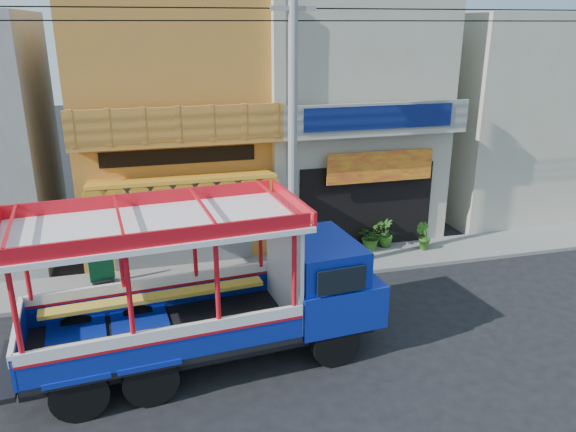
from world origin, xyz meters
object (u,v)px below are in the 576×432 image
at_px(green_sign, 102,269).
at_px(potted_plant_c, 385,233).
at_px(utility_pole, 298,109).
at_px(songthaew_truck, 228,286).
at_px(potted_plant_a, 370,236).
at_px(potted_plant_b, 423,236).

distance_m(green_sign, potted_plant_c, 9.07).
distance_m(utility_pole, songthaew_truck, 5.53).
distance_m(green_sign, potted_plant_a, 8.45).
relative_size(songthaew_truck, potted_plant_b, 9.17).
relative_size(utility_pole, potted_plant_b, 31.30).
bearing_deg(utility_pole, potted_plant_c, 22.01).
relative_size(green_sign, potted_plant_c, 1.13).
bearing_deg(potted_plant_a, potted_plant_b, -67.55).
height_order(utility_pole, potted_plant_a, utility_pole).
bearing_deg(potted_plant_c, utility_pole, -69.77).
bearing_deg(songthaew_truck, potted_plant_a, 41.86).
bearing_deg(songthaew_truck, potted_plant_b, 32.01).
xyz_separation_m(utility_pole, potted_plant_a, (2.86, 1.27, -4.44)).
bearing_deg(green_sign, utility_pole, -8.98).
height_order(utility_pole, potted_plant_b, utility_pole).
bearing_deg(potted_plant_b, potted_plant_c, 29.80).
xyz_separation_m(green_sign, potted_plant_c, (9.05, 0.52, 0.02)).
height_order(songthaew_truck, potted_plant_b, songthaew_truck).
xyz_separation_m(green_sign, potted_plant_a, (8.44, 0.39, 0.02)).
distance_m(potted_plant_b, potted_plant_c, 1.24).
relative_size(songthaew_truck, potted_plant_a, 8.71).
bearing_deg(potted_plant_b, green_sign, 55.16).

